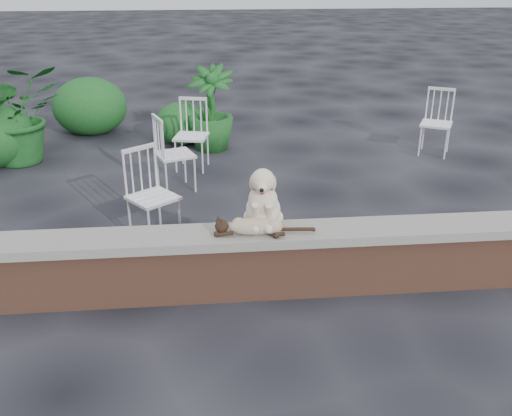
{
  "coord_description": "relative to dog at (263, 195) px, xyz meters",
  "views": [
    {
      "loc": [
        -0.99,
        -4.16,
        2.62
      ],
      "look_at": [
        -0.58,
        0.2,
        0.7
      ],
      "focal_mm": 39.81,
      "sensor_mm": 36.0,
      "label": 1
    }
  ],
  "objects": [
    {
      "name": "chair_d",
      "position": [
        2.88,
        3.41,
        -0.39
      ],
      "size": [
        0.76,
        0.76,
        0.94
      ],
      "primitive_type": null,
      "rotation": [
        0.0,
        0.0,
        -0.49
      ],
      "color": "white",
      "rests_on": "ground"
    },
    {
      "name": "brick_wall",
      "position": [
        0.53,
        -0.1,
        -0.61
      ],
      "size": [
        6.0,
        0.3,
        0.5
      ],
      "primitive_type": "cube",
      "color": "brown",
      "rests_on": "ground"
    },
    {
      "name": "chair_b",
      "position": [
        -0.63,
        3.11,
        -0.39
      ],
      "size": [
        0.67,
        0.67,
        0.94
      ],
      "primitive_type": null,
      "rotation": [
        0.0,
        0.0,
        -0.21
      ],
      "color": "white",
      "rests_on": "ground"
    },
    {
      "name": "chair_a",
      "position": [
        -0.99,
        1.01,
        -0.39
      ],
      "size": [
        0.79,
        0.79,
        0.94
      ],
      "primitive_type": null,
      "rotation": [
        0.0,
        0.0,
        0.66
      ],
      "color": "white",
      "rests_on": "ground"
    },
    {
      "name": "potted_plant_b",
      "position": [
        -0.35,
        3.97,
        -0.24
      ],
      "size": [
        0.84,
        0.84,
        1.24
      ],
      "primitive_type": "imported",
      "rotation": [
        0.0,
        0.0,
        -0.25
      ],
      "color": "#164E1D",
      "rests_on": "ground"
    },
    {
      "name": "capstone",
      "position": [
        0.53,
        -0.1,
        -0.32
      ],
      "size": [
        6.2,
        0.4,
        0.08
      ],
      "primitive_type": "cube",
      "color": "slate",
      "rests_on": "brick_wall"
    },
    {
      "name": "ground",
      "position": [
        0.53,
        -0.1,
        -0.86
      ],
      "size": [
        60.0,
        60.0,
        0.0
      ],
      "primitive_type": "plane",
      "color": "black",
      "rests_on": "ground"
    },
    {
      "name": "dog",
      "position": [
        0.0,
        0.0,
        0.0
      ],
      "size": [
        0.43,
        0.53,
        0.55
      ],
      "primitive_type": null,
      "rotation": [
        0.0,
        0.0,
        -0.15
      ],
      "color": "beige",
      "rests_on": "capstone"
    },
    {
      "name": "shrubbery",
      "position": [
        -2.45,
        4.4,
        -0.47
      ],
      "size": [
        3.53,
        2.54,
        0.94
      ],
      "color": "#164E1D",
      "rests_on": "ground"
    },
    {
      "name": "potted_plant_a",
      "position": [
        -3.0,
        3.65,
        -0.18
      ],
      "size": [
        1.58,
        1.51,
        1.36
      ],
      "primitive_type": "imported",
      "rotation": [
        0.0,
        0.0,
        0.48
      ],
      "color": "#164E1D",
      "rests_on": "ground"
    },
    {
      "name": "chair_e",
      "position": [
        -0.82,
        2.36,
        -0.39
      ],
      "size": [
        0.72,
        0.72,
        0.94
      ],
      "primitive_type": null,
      "rotation": [
        0.0,
        0.0,
        1.93
      ],
      "color": "white",
      "rests_on": "ground"
    },
    {
      "name": "cat",
      "position": [
        -0.08,
        -0.15,
        -0.2
      ],
      "size": [
        0.99,
        0.37,
        0.16
      ],
      "primitive_type": null,
      "rotation": [
        0.0,
        0.0,
        -0.15
      ],
      "color": "tan",
      "rests_on": "capstone"
    }
  ]
}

